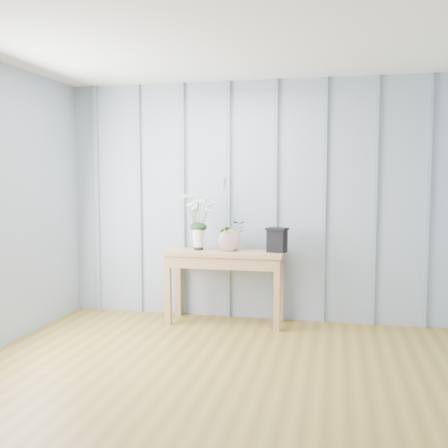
% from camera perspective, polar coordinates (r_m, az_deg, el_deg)
% --- Properties ---
extents(ground, '(4.50, 4.50, 0.00)m').
position_cam_1_polar(ground, '(3.63, -3.04, -19.21)').
color(ground, brown).
rests_on(ground, ground).
extents(room_shell, '(4.00, 4.50, 2.50)m').
position_cam_1_polar(room_shell, '(4.23, 0.14, 11.75)').
color(room_shell, '#95A3B7').
rests_on(room_shell, ground).
extents(sideboard, '(1.20, 0.45, 0.75)m').
position_cam_1_polar(sideboard, '(5.38, 0.11, -4.15)').
color(sideboard, '#A77A52').
rests_on(sideboard, ground).
extents(daisy_vase, '(0.43, 0.33, 0.62)m').
position_cam_1_polar(daisy_vase, '(5.40, -2.80, 1.23)').
color(daisy_vase, black).
rests_on(daisy_vase, sideboard).
extents(spider_plant, '(0.37, 0.36, 0.31)m').
position_cam_1_polar(spider_plant, '(5.39, 0.78, -1.24)').
color(spider_plant, '#133215').
rests_on(spider_plant, sideboard).
extents(felt_disc_vessel, '(0.23, 0.14, 0.23)m').
position_cam_1_polar(felt_disc_vessel, '(5.31, 0.61, -1.78)').
color(felt_disc_vessel, '#904C5D').
rests_on(felt_disc_vessel, sideboard).
extents(carved_box, '(0.23, 0.20, 0.24)m').
position_cam_1_polar(carved_box, '(5.28, 5.80, -1.71)').
color(carved_box, black).
rests_on(carved_box, sideboard).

